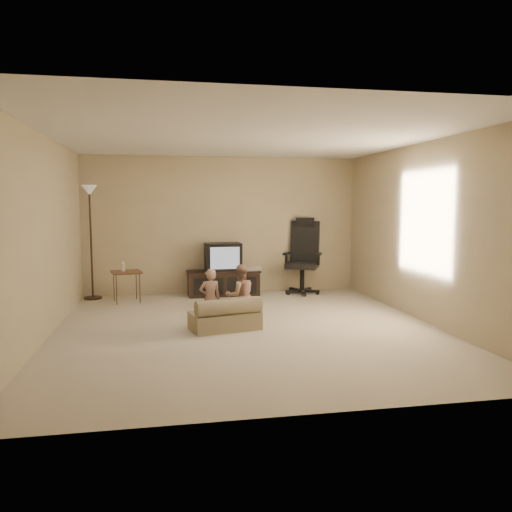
{
  "coord_description": "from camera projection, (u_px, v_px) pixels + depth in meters",
  "views": [
    {
      "loc": [
        -1.07,
        -6.38,
        1.65
      ],
      "look_at": [
        0.23,
        0.6,
        0.9
      ],
      "focal_mm": 35.0,
      "sensor_mm": 36.0,
      "label": 1
    }
  ],
  "objects": [
    {
      "name": "tv_stand",
      "position": [
        224.0,
        274.0,
        8.99
      ],
      "size": [
        1.34,
        0.52,
        0.95
      ],
      "rotation": [
        0.0,
        0.0,
        0.03
      ],
      "color": "black",
      "rests_on": "floor"
    },
    {
      "name": "toddler_left",
      "position": [
        210.0,
        299.0,
        6.58
      ],
      "size": [
        0.32,
        0.25,
        0.8
      ],
      "primitive_type": "imported",
      "rotation": [
        0.0,
        0.0,
        3.29
      ],
      "color": "tan",
      "rests_on": "floor"
    },
    {
      "name": "child_sofa",
      "position": [
        226.0,
        317.0,
        6.53
      ],
      "size": [
        0.97,
        0.68,
        0.43
      ],
      "rotation": [
        0.0,
        0.0,
        0.22
      ],
      "color": "gray",
      "rests_on": "floor"
    },
    {
      "name": "side_table",
      "position": [
        126.0,
        272.0,
        8.36
      ],
      "size": [
        0.55,
        0.55,
        0.7
      ],
      "rotation": [
        0.0,
        0.0,
        0.2
      ],
      "color": "brown",
      "rests_on": "floor"
    },
    {
      "name": "office_chair",
      "position": [
        303.0,
        266.0,
        9.19
      ],
      "size": [
        0.86,
        0.87,
        1.39
      ],
      "rotation": [
        0.0,
        0.0,
        -0.45
      ],
      "color": "black",
      "rests_on": "floor"
    },
    {
      "name": "toddler_right",
      "position": [
        240.0,
        296.0,
        6.69
      ],
      "size": [
        0.43,
        0.28,
        0.84
      ],
      "primitive_type": "imported",
      "rotation": [
        0.0,
        0.0,
        3.27
      ],
      "color": "tan",
      "rests_on": "floor"
    },
    {
      "name": "room_shell",
      "position": [
        247.0,
        214.0,
        6.44
      ],
      "size": [
        5.5,
        5.5,
        5.5
      ],
      "color": "silver",
      "rests_on": "floor"
    },
    {
      "name": "floor",
      "position": [
        247.0,
        329.0,
        6.6
      ],
      "size": [
        5.5,
        5.5,
        0.0
      ],
      "primitive_type": "plane",
      "color": "#C2B39A",
      "rests_on": "ground"
    },
    {
      "name": "floor_lamp",
      "position": [
        90.0,
        216.0,
        8.53
      ],
      "size": [
        0.31,
        0.31,
        1.96
      ],
      "color": "#322016",
      "rests_on": "floor"
    }
  ]
}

